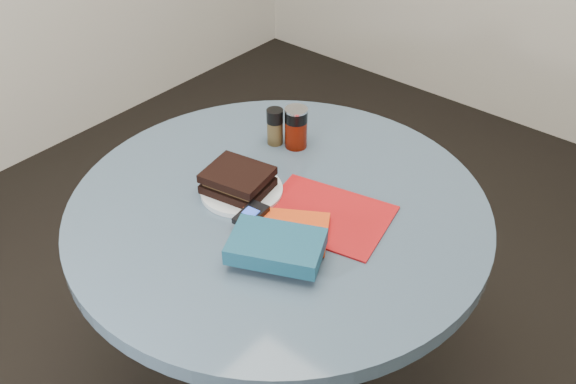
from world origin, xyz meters
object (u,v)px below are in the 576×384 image
Objects in this scene: novel at (276,246)px; headphones at (254,250)px; red_book at (283,231)px; table at (279,255)px; plate at (242,190)px; pepper_grinder at (275,126)px; sandwich at (238,180)px; soda_can at (296,128)px; mp3_player at (251,214)px; magazine at (326,215)px.

novel is 0.06m from headphones.
red_book and headphones have the same top height.
plate is (-0.10, -0.02, 0.17)m from table.
pepper_grinder is 0.38m from red_book.
novel is at bearing -50.56° from table.
soda_can is at bearing 95.88° from sandwich.
novel is 2.19× the size of mp3_player.
red_book is at bearing 11.92° from mp3_player.
plate is at bearing -69.39° from pepper_grinder.
headphones is (0.17, -0.14, 0.00)m from plate.
pepper_grinder is at bearing 110.61° from plate.
soda_can is at bearing 24.95° from pepper_grinder.
soda_can reaches higher than plate.
red_book is (0.18, -0.06, 0.01)m from plate.
soda_can is at bearing 119.94° from table.
mp3_player reaches higher than red_book.
sandwich is at bearing -163.98° from table.
mp3_player reaches higher than magazine.
plate is 1.76× the size of soda_can.
pepper_grinder reaches higher than headphones.
red_book reaches higher than plate.
sandwich is at bearing -84.12° from soda_can.
table is 9.86× the size of pepper_grinder.
mp3_player reaches higher than plate.
mp3_player is at bearing -142.74° from magazine.
magazine is (0.29, -0.16, -0.05)m from pepper_grinder.
pepper_grinder is at bearing 132.36° from table.
mp3_player reaches higher than table.
headphones is (0.17, -0.14, -0.03)m from sandwich.
red_book is 0.08m from mp3_player.
sandwich is 0.86× the size of novel.
magazine is 0.12m from red_book.
table is 3.53× the size of magazine.
table is at bearing 104.40° from novel.
table is 0.23m from sandwich.
red_book is at bearing -17.52° from plate.
novel is (0.25, -0.37, -0.02)m from soda_can.
pepper_grinder is 0.51× the size of red_book.
plate is 0.19m from red_book.
plate is at bearing 140.03° from headphones.
sandwich is 0.84× the size of red_book.
mp3_player is at bearing -58.24° from pepper_grinder.
soda_can is 1.12× the size of pepper_grinder.
novel is (0.22, -0.12, 0.00)m from sandwich.
soda_can reaches higher than headphones.
headphones is (0.25, -0.36, -0.04)m from pepper_grinder.
sandwich reaches higher than headphones.
table is 8.83× the size of soda_can.
red_book is at bearing -118.59° from magazine.
plate is 1.19× the size of sandwich.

